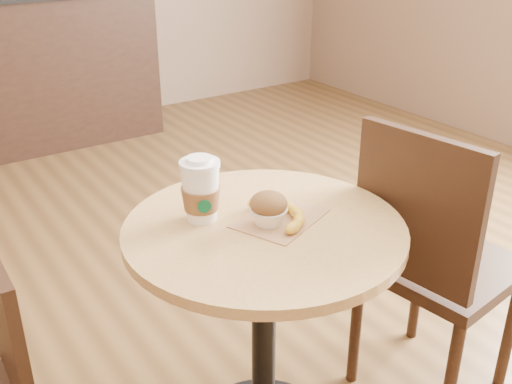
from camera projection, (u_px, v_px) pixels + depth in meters
cafe_table at (264, 288)px, 1.66m from camera, size 0.75×0.75×0.75m
chair_right at (432, 259)px, 1.84m from camera, size 0.48×0.48×0.97m
kraft_bag at (280, 218)px, 1.61m from camera, size 0.29×0.26×0.00m
coffee_cup at (201, 192)px, 1.57m from camera, size 0.11×0.11×0.18m
muffin at (268, 209)px, 1.56m from camera, size 0.10×0.10×0.09m
banana at (283, 212)px, 1.60m from camera, size 0.14×0.24×0.03m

